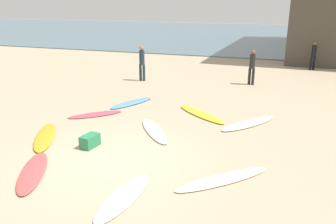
{
  "coord_description": "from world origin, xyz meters",
  "views": [
    {
      "loc": [
        4.18,
        -7.38,
        4.09
      ],
      "look_at": [
        0.37,
        3.57,
        0.3
      ],
      "focal_mm": 36.42,
      "sensor_mm": 36.0,
      "label": 1
    }
  ],
  "objects_px": {
    "surfboard_0": "(33,172)",
    "surfboard_1": "(45,137)",
    "beachgoer_near": "(314,54)",
    "surfboard_4": "(154,131)",
    "surfboard_7": "(249,123)",
    "surfboard_2": "(124,197)",
    "beachgoer_mid": "(142,61)",
    "surfboard_5": "(201,114)",
    "surfboard_3": "(132,103)",
    "beachgoer_far": "(252,65)",
    "beach_cooler": "(90,141)",
    "surfboard_6": "(223,179)",
    "surfboard_8": "(95,114)"
  },
  "relations": [
    {
      "from": "surfboard_0",
      "to": "beach_cooler",
      "type": "bearing_deg",
      "value": -133.16
    },
    {
      "from": "surfboard_8",
      "to": "beachgoer_mid",
      "type": "distance_m",
      "value": 6.09
    },
    {
      "from": "surfboard_8",
      "to": "beachgoer_far",
      "type": "height_order",
      "value": "beachgoer_far"
    },
    {
      "from": "surfboard_1",
      "to": "beach_cooler",
      "type": "relative_size",
      "value": 4.18
    },
    {
      "from": "surfboard_0",
      "to": "surfboard_1",
      "type": "distance_m",
      "value": 2.34
    },
    {
      "from": "surfboard_0",
      "to": "beachgoer_far",
      "type": "distance_m",
      "value": 12.2
    },
    {
      "from": "beachgoer_near",
      "to": "surfboard_0",
      "type": "bearing_deg",
      "value": -136.45
    },
    {
      "from": "surfboard_1",
      "to": "surfboard_8",
      "type": "bearing_deg",
      "value": -127.86
    },
    {
      "from": "surfboard_4",
      "to": "surfboard_5",
      "type": "relative_size",
      "value": 0.92
    },
    {
      "from": "surfboard_2",
      "to": "surfboard_5",
      "type": "xyz_separation_m",
      "value": [
        0.24,
        6.07,
        0.01
      ]
    },
    {
      "from": "surfboard_5",
      "to": "beachgoer_mid",
      "type": "height_order",
      "value": "beachgoer_mid"
    },
    {
      "from": "surfboard_0",
      "to": "beach_cooler",
      "type": "xyz_separation_m",
      "value": [
        0.49,
        1.89,
        0.14
      ]
    },
    {
      "from": "surfboard_1",
      "to": "surfboard_3",
      "type": "xyz_separation_m",
      "value": [
        0.98,
        4.31,
        -0.0
      ]
    },
    {
      "from": "beach_cooler",
      "to": "beachgoer_near",
      "type": "bearing_deg",
      "value": 65.5
    },
    {
      "from": "surfboard_5",
      "to": "beachgoer_mid",
      "type": "bearing_deg",
      "value": 81.93
    },
    {
      "from": "surfboard_0",
      "to": "beachgoer_near",
      "type": "xyz_separation_m",
      "value": [
        7.25,
        16.73,
        0.91
      ]
    },
    {
      "from": "surfboard_0",
      "to": "surfboard_4",
      "type": "height_order",
      "value": "surfboard_0"
    },
    {
      "from": "surfboard_3",
      "to": "surfboard_2",
      "type": "bearing_deg",
      "value": -43.35
    },
    {
      "from": "surfboard_4",
      "to": "surfboard_8",
      "type": "xyz_separation_m",
      "value": [
        -2.71,
        0.85,
        -0.01
      ]
    },
    {
      "from": "surfboard_4",
      "to": "beachgoer_near",
      "type": "distance_m",
      "value": 14.21
    },
    {
      "from": "surfboard_6",
      "to": "beach_cooler",
      "type": "distance_m",
      "value": 4.11
    },
    {
      "from": "surfboard_3",
      "to": "surfboard_1",
      "type": "bearing_deg",
      "value": -79.67
    },
    {
      "from": "surfboard_2",
      "to": "surfboard_5",
      "type": "height_order",
      "value": "surfboard_5"
    },
    {
      "from": "surfboard_0",
      "to": "surfboard_4",
      "type": "relative_size",
      "value": 0.96
    },
    {
      "from": "surfboard_1",
      "to": "surfboard_8",
      "type": "height_order",
      "value": "surfboard_1"
    },
    {
      "from": "surfboard_5",
      "to": "surfboard_7",
      "type": "distance_m",
      "value": 1.86
    },
    {
      "from": "surfboard_4",
      "to": "beachgoer_mid",
      "type": "xyz_separation_m",
      "value": [
        -3.36,
        6.82,
        1.01
      ]
    },
    {
      "from": "surfboard_8",
      "to": "beachgoer_near",
      "type": "distance_m",
      "value": 14.73
    },
    {
      "from": "surfboard_6",
      "to": "surfboard_7",
      "type": "xyz_separation_m",
      "value": [
        0.14,
        4.16,
        0.01
      ]
    },
    {
      "from": "surfboard_3",
      "to": "beachgoer_far",
      "type": "height_order",
      "value": "beachgoer_far"
    },
    {
      "from": "surfboard_0",
      "to": "surfboard_3",
      "type": "relative_size",
      "value": 1.02
    },
    {
      "from": "surfboard_7",
      "to": "beachgoer_far",
      "type": "relative_size",
      "value": 1.43
    },
    {
      "from": "surfboard_1",
      "to": "beachgoer_mid",
      "type": "xyz_separation_m",
      "value": [
        -0.32,
        8.46,
        1.0
      ]
    },
    {
      "from": "surfboard_3",
      "to": "beachgoer_mid",
      "type": "height_order",
      "value": "beachgoer_mid"
    },
    {
      "from": "surfboard_7",
      "to": "beachgoer_near",
      "type": "bearing_deg",
      "value": -67.26
    },
    {
      "from": "surfboard_2",
      "to": "beachgoer_mid",
      "type": "distance_m",
      "value": 11.55
    },
    {
      "from": "surfboard_7",
      "to": "surfboard_8",
      "type": "xyz_separation_m",
      "value": [
        -5.56,
        -0.87,
        -0.01
      ]
    },
    {
      "from": "surfboard_0",
      "to": "beachgoer_far",
      "type": "relative_size",
      "value": 1.29
    },
    {
      "from": "surfboard_0",
      "to": "surfboard_6",
      "type": "relative_size",
      "value": 0.88
    },
    {
      "from": "surfboard_7",
      "to": "surfboard_2",
      "type": "bearing_deg",
      "value": 105.56
    },
    {
      "from": "surfboard_5",
      "to": "surfboard_4",
      "type": "bearing_deg",
      "value": -167.3
    },
    {
      "from": "surfboard_4",
      "to": "beachgoer_far",
      "type": "distance_m",
      "value": 8.2
    },
    {
      "from": "surfboard_7",
      "to": "beachgoer_far",
      "type": "height_order",
      "value": "beachgoer_far"
    },
    {
      "from": "surfboard_3",
      "to": "surfboard_4",
      "type": "bearing_deg",
      "value": -29.28
    },
    {
      "from": "surfboard_7",
      "to": "surfboard_0",
      "type": "bearing_deg",
      "value": 84.37
    },
    {
      "from": "beachgoer_far",
      "to": "beach_cooler",
      "type": "relative_size",
      "value": 3.07
    },
    {
      "from": "beachgoer_mid",
      "to": "beachgoer_far",
      "type": "height_order",
      "value": "beachgoer_mid"
    },
    {
      "from": "surfboard_1",
      "to": "surfboard_7",
      "type": "bearing_deg",
      "value": 179.23
    },
    {
      "from": "beachgoer_mid",
      "to": "beach_cooler",
      "type": "height_order",
      "value": "beachgoer_mid"
    },
    {
      "from": "beachgoer_near",
      "to": "surfboard_4",
      "type": "bearing_deg",
      "value": -135.52
    }
  ]
}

